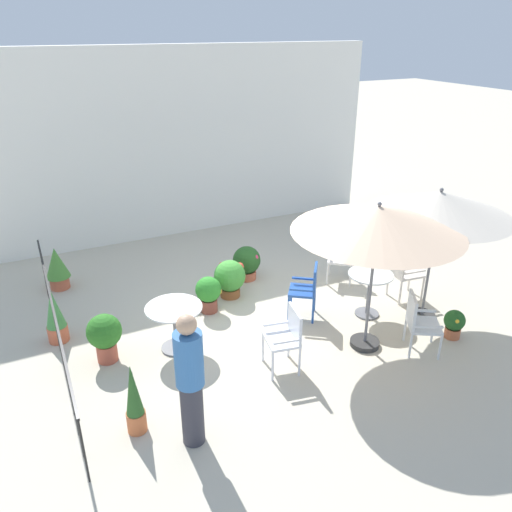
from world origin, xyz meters
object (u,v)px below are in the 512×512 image
object	(u,v)px
patio_chair_4	(403,270)
patio_umbrella_0	(439,205)
patio_umbrella_1	(378,220)
potted_plant_5	(57,267)
patio_chair_1	(287,334)
patio_chair_3	(419,320)
potted_plant_1	(134,400)
cafe_table_1	(370,286)
potted_plant_4	(230,277)
potted_plant_7	(55,316)
potted_plant_6	(208,292)
standing_person	(190,380)
potted_plant_3	(105,335)
potted_plant_0	(454,323)
patio_chair_0	(307,287)
patio_chair_2	(341,254)
cafe_table_0	(175,320)
potted_plant_2	(247,262)

from	to	relation	value
patio_chair_4	patio_umbrella_0	bearing A→B (deg)	-100.18
patio_umbrella_1	patio_chair_4	xyz separation A→B (m)	(1.44, 0.91, -1.47)
potted_plant_5	patio_chair_1	bearing A→B (deg)	-56.13
patio_chair_3	potted_plant_5	size ratio (longest dim) A/B	1.14
potted_plant_1	cafe_table_1	bearing A→B (deg)	13.21
potted_plant_4	potted_plant_7	world-z (taller)	potted_plant_7
potted_plant_6	standing_person	world-z (taller)	standing_person
patio_chair_1	potted_plant_1	bearing A→B (deg)	-172.17
patio_chair_4	potted_plant_3	xyz separation A→B (m)	(-5.00, 0.40, -0.12)
cafe_table_1	potted_plant_6	distance (m)	2.65
potted_plant_0	standing_person	distance (m)	4.37
patio_umbrella_0	potted_plant_4	world-z (taller)	patio_umbrella_0
patio_chair_3	patio_chair_4	xyz separation A→B (m)	(0.83, 1.32, 0.04)
patio_chair_1	potted_plant_5	bearing A→B (deg)	123.87
patio_chair_1	potted_plant_7	world-z (taller)	patio_chair_1
patio_umbrella_1	patio_chair_1	size ratio (longest dim) A/B	2.57
patio_chair_4	potted_plant_6	size ratio (longest dim) A/B	1.53
potted_plant_4	standing_person	world-z (taller)	standing_person
potted_plant_3	potted_plant_6	bearing A→B (deg)	19.71
patio_chair_0	potted_plant_5	bearing A→B (deg)	141.66
potted_plant_6	patio_chair_2	bearing A→B (deg)	0.65
potted_plant_1	potted_plant_6	bearing A→B (deg)	51.46
cafe_table_0	potted_plant_4	xyz separation A→B (m)	(1.35, 1.13, -0.13)
patio_umbrella_0	patio_chair_1	distance (m)	3.01
patio_umbrella_0	potted_plant_5	xyz separation A→B (m)	(-5.24, 3.70, -1.54)
potted_plant_1	cafe_table_0	bearing A→B (deg)	56.48
patio_chair_4	potted_plant_0	bearing A→B (deg)	-93.67
standing_person	patio_umbrella_0	bearing A→B (deg)	12.05
patio_umbrella_0	standing_person	bearing A→B (deg)	-167.95
patio_chair_4	potted_plant_4	size ratio (longest dim) A/B	1.41
cafe_table_0	potted_plant_2	xyz separation A→B (m)	(1.90, 1.62, -0.15)
cafe_table_1	potted_plant_5	world-z (taller)	potted_plant_5
potted_plant_3	potted_plant_6	distance (m)	1.92
cafe_table_0	patio_chair_3	size ratio (longest dim) A/B	0.92
potted_plant_0	potted_plant_6	size ratio (longest dim) A/B	0.74
potted_plant_4	patio_chair_1	bearing A→B (deg)	-92.57
cafe_table_1	patio_chair_3	distance (m)	1.12
potted_plant_6	potted_plant_7	distance (m)	2.39
potted_plant_6	potted_plant_7	size ratio (longest dim) A/B	0.72
potted_plant_2	patio_chair_3	bearing A→B (deg)	-68.03
potted_plant_4	potted_plant_6	world-z (taller)	potted_plant_4
patio_umbrella_1	potted_plant_4	distance (m)	3.07
potted_plant_0	potted_plant_2	bearing A→B (deg)	122.56
patio_umbrella_0	potted_plant_6	distance (m)	3.88
patio_chair_1	standing_person	bearing A→B (deg)	-155.42
potted_plant_3	patio_chair_3	bearing A→B (deg)	-22.47
potted_plant_1	potted_plant_5	distance (m)	4.19
potted_plant_3	potted_plant_7	world-z (taller)	potted_plant_7
patio_chair_3	potted_plant_1	distance (m)	4.13
patio_chair_4	potted_plant_4	xyz separation A→B (m)	(-2.67, 1.38, -0.18)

